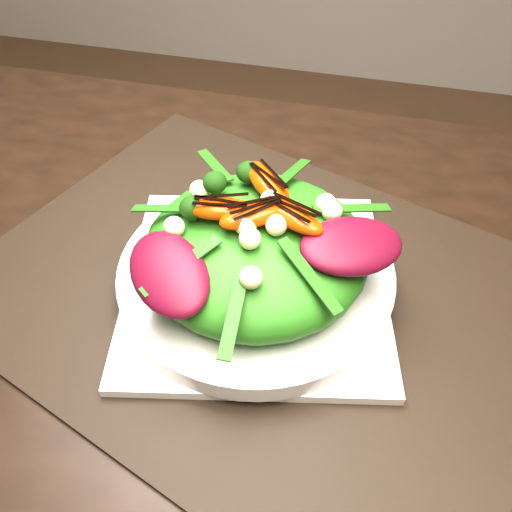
% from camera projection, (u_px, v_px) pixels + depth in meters
% --- Properties ---
extents(dining_table, '(1.60, 0.90, 0.75)m').
position_uv_depth(dining_table, '(302.00, 379.00, 0.51)').
color(dining_table, black).
rests_on(dining_table, floor).
extents(placemat, '(0.67, 0.59, 0.00)m').
position_uv_depth(placemat, '(256.00, 288.00, 0.55)').
color(placemat, black).
rests_on(placemat, dining_table).
extents(plate_base, '(0.31, 0.31, 0.01)m').
position_uv_depth(plate_base, '(256.00, 283.00, 0.55)').
color(plate_base, white).
rests_on(plate_base, placemat).
extents(salad_bowl, '(0.36, 0.36, 0.02)m').
position_uv_depth(salad_bowl, '(256.00, 273.00, 0.54)').
color(salad_bowl, silver).
rests_on(salad_bowl, plate_base).
extents(lettuce_mound, '(0.26, 0.26, 0.07)m').
position_uv_depth(lettuce_mound, '(256.00, 249.00, 0.51)').
color(lettuce_mound, '#2B6F14').
rests_on(lettuce_mound, salad_bowl).
extents(radicchio_leaf, '(0.11, 0.10, 0.02)m').
position_uv_depth(radicchio_leaf, '(352.00, 246.00, 0.47)').
color(radicchio_leaf, '#480716').
rests_on(radicchio_leaf, lettuce_mound).
extents(orange_segment, '(0.07, 0.04, 0.02)m').
position_uv_depth(orange_segment, '(240.00, 191.00, 0.51)').
color(orange_segment, red).
rests_on(orange_segment, lettuce_mound).
extents(broccoli_floret, '(0.04, 0.04, 0.03)m').
position_uv_depth(broccoli_floret, '(204.00, 191.00, 0.50)').
color(broccoli_floret, '#123409').
rests_on(broccoli_floret, lettuce_mound).
extents(macadamia_nut, '(0.03, 0.03, 0.02)m').
position_uv_depth(macadamia_nut, '(287.00, 263.00, 0.45)').
color(macadamia_nut, beige).
rests_on(macadamia_nut, lettuce_mound).
extents(balsamic_drizzle, '(0.05, 0.01, 0.00)m').
position_uv_depth(balsamic_drizzle, '(239.00, 183.00, 0.50)').
color(balsamic_drizzle, black).
rests_on(balsamic_drizzle, orange_segment).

